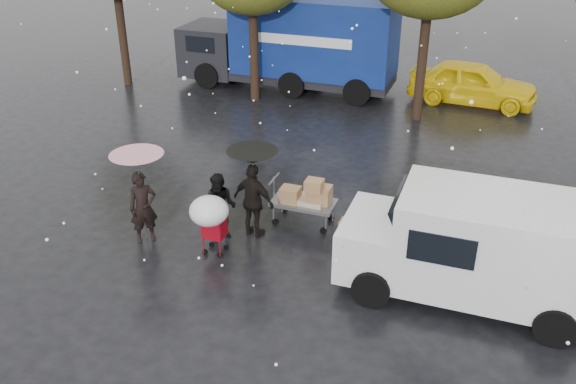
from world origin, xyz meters
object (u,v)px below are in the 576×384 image
(person_pink, at_px, (143,208))
(person_black, at_px, (254,201))
(shopping_cart, at_px, (210,214))
(vendor_cart, at_px, (307,197))
(yellow_taxi, at_px, (473,83))
(white_van, at_px, (478,246))
(blue_truck, at_px, (294,43))

(person_pink, bearing_deg, person_black, -17.93)
(person_black, bearing_deg, shopping_cart, 76.55)
(vendor_cart, distance_m, yellow_taxi, 10.70)
(white_van, bearing_deg, vendor_cart, 158.40)
(shopping_cart, bearing_deg, vendor_cart, 53.47)
(person_black, xyz_separation_m, white_van, (4.93, -0.66, 0.26))
(shopping_cart, height_order, white_van, white_van)
(vendor_cart, bearing_deg, person_black, -136.91)
(shopping_cart, height_order, blue_truck, blue_truck)
(person_black, height_order, white_van, white_van)
(blue_truck, distance_m, yellow_taxi, 6.79)
(person_black, xyz_separation_m, blue_truck, (-2.81, 10.74, 0.86))
(vendor_cart, bearing_deg, white_van, -21.60)
(person_pink, height_order, blue_truck, blue_truck)
(person_pink, relative_size, blue_truck, 0.21)
(person_pink, relative_size, white_van, 0.35)
(vendor_cart, distance_m, shopping_cart, 2.55)
(vendor_cart, relative_size, white_van, 0.31)
(person_pink, bearing_deg, white_van, -39.90)
(vendor_cart, height_order, yellow_taxi, yellow_taxi)
(person_black, height_order, yellow_taxi, person_black)
(yellow_taxi, bearing_deg, white_van, -170.95)
(person_pink, distance_m, vendor_cart, 3.76)
(person_black, bearing_deg, vendor_cart, -124.93)
(vendor_cart, bearing_deg, blue_truck, 111.02)
(shopping_cart, distance_m, blue_truck, 12.10)
(vendor_cart, distance_m, blue_truck, 10.58)
(vendor_cart, xyz_separation_m, yellow_taxi, (2.93, 10.29, 0.04))
(person_black, relative_size, shopping_cart, 1.22)
(vendor_cart, distance_m, white_van, 4.28)
(person_pink, bearing_deg, shopping_cart, -45.57)
(person_black, height_order, vendor_cart, person_black)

